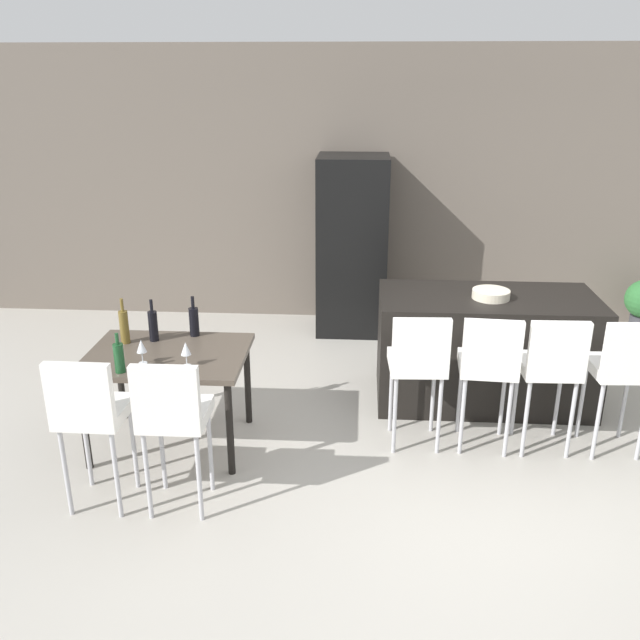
{
  "coord_description": "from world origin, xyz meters",
  "views": [
    {
      "loc": [
        -0.61,
        -4.4,
        2.63
      ],
      "look_at": [
        -0.91,
        0.33,
        0.85
      ],
      "focal_mm": 37.4,
      "sensor_mm": 36.0,
      "label": 1
    }
  ],
  "objects_px": {
    "dining_chair_near": "(90,409)",
    "wine_glass_left": "(141,347)",
    "wine_bottle_corner": "(194,321)",
    "bar_chair_middle": "(489,362)",
    "fruit_bowl": "(491,294)",
    "kitchen_island": "(484,349)",
    "wine_bottle_right": "(119,357)",
    "wine_bottle_middle": "(124,326)",
    "dining_chair_far": "(172,412)",
    "dining_table": "(167,363)",
    "wine_glass_near": "(186,349)",
    "bar_chair_right": "(551,363)",
    "refrigerator": "(352,246)",
    "bar_chair_left": "(418,360)",
    "wine_bottle_far": "(153,325)",
    "bar_chair_far": "(624,365)"
  },
  "relations": [
    {
      "from": "dining_table",
      "to": "wine_glass_left",
      "type": "bearing_deg",
      "value": -120.89
    },
    {
      "from": "dining_table",
      "to": "wine_bottle_right",
      "type": "xyz_separation_m",
      "value": [
        -0.22,
        -0.33,
        0.18
      ]
    },
    {
      "from": "bar_chair_left",
      "to": "bar_chair_middle",
      "type": "bearing_deg",
      "value": 0.01
    },
    {
      "from": "wine_bottle_right",
      "to": "dining_chair_near",
      "type": "bearing_deg",
      "value": -94.93
    },
    {
      "from": "dining_chair_far",
      "to": "wine_glass_left",
      "type": "bearing_deg",
      "value": 121.57
    },
    {
      "from": "bar_chair_right",
      "to": "wine_bottle_right",
      "type": "distance_m",
      "value": 2.98
    },
    {
      "from": "bar_chair_middle",
      "to": "dining_chair_far",
      "type": "distance_m",
      "value": 2.21
    },
    {
      "from": "wine_bottle_right",
      "to": "wine_bottle_far",
      "type": "bearing_deg",
      "value": 83.76
    },
    {
      "from": "bar_chair_right",
      "to": "dining_chair_far",
      "type": "relative_size",
      "value": 1.0
    },
    {
      "from": "dining_chair_near",
      "to": "dining_table",
      "type": "bearing_deg",
      "value": 71.92
    },
    {
      "from": "dining_table",
      "to": "wine_bottle_right",
      "type": "relative_size",
      "value": 4.09
    },
    {
      "from": "dining_chair_far",
      "to": "refrigerator",
      "type": "relative_size",
      "value": 0.57
    },
    {
      "from": "kitchen_island",
      "to": "bar_chair_middle",
      "type": "distance_m",
      "value": 0.85
    },
    {
      "from": "dining_chair_near",
      "to": "wine_bottle_right",
      "type": "relative_size",
      "value": 3.79
    },
    {
      "from": "bar_chair_far",
      "to": "refrigerator",
      "type": "bearing_deg",
      "value": 129.1
    },
    {
      "from": "dining_chair_near",
      "to": "wine_glass_left",
      "type": "bearing_deg",
      "value": 76.41
    },
    {
      "from": "bar_chair_right",
      "to": "wine_glass_near",
      "type": "height_order",
      "value": "bar_chair_right"
    },
    {
      "from": "bar_chair_right",
      "to": "wine_bottle_far",
      "type": "xyz_separation_m",
      "value": [
        -2.88,
        0.14,
        0.16
      ]
    },
    {
      "from": "wine_bottle_far",
      "to": "wine_bottle_middle",
      "type": "bearing_deg",
      "value": -163.58
    },
    {
      "from": "refrigerator",
      "to": "kitchen_island",
      "type": "bearing_deg",
      "value": -54.36
    },
    {
      "from": "bar_chair_right",
      "to": "wine_bottle_far",
      "type": "relative_size",
      "value": 3.27
    },
    {
      "from": "bar_chair_far",
      "to": "dining_chair_near",
      "type": "distance_m",
      "value": 3.59
    },
    {
      "from": "wine_bottle_middle",
      "to": "bar_chair_right",
      "type": "bearing_deg",
      "value": -1.48
    },
    {
      "from": "bar_chair_right",
      "to": "wine_bottle_corner",
      "type": "distance_m",
      "value": 2.62
    },
    {
      "from": "wine_bottle_middle",
      "to": "fruit_bowl",
      "type": "relative_size",
      "value": 1.16
    },
    {
      "from": "kitchen_island",
      "to": "dining_chair_far",
      "type": "bearing_deg",
      "value": -142.09
    },
    {
      "from": "bar_chair_middle",
      "to": "fruit_bowl",
      "type": "relative_size",
      "value": 3.52
    },
    {
      "from": "wine_bottle_far",
      "to": "wine_bottle_corner",
      "type": "xyz_separation_m",
      "value": [
        0.28,
        0.12,
        -0.0
      ]
    },
    {
      "from": "wine_bottle_corner",
      "to": "dining_chair_near",
      "type": "bearing_deg",
      "value": -108.45
    },
    {
      "from": "bar_chair_middle",
      "to": "bar_chair_far",
      "type": "distance_m",
      "value": 0.93
    },
    {
      "from": "kitchen_island",
      "to": "wine_bottle_right",
      "type": "xyz_separation_m",
      "value": [
        -2.63,
        -1.23,
        0.39
      ]
    },
    {
      "from": "kitchen_island",
      "to": "dining_chair_near",
      "type": "height_order",
      "value": "dining_chair_near"
    },
    {
      "from": "wine_bottle_corner",
      "to": "wine_glass_left",
      "type": "xyz_separation_m",
      "value": [
        -0.23,
        -0.53,
        0.01
      ]
    },
    {
      "from": "bar_chair_left",
      "to": "bar_chair_right",
      "type": "height_order",
      "value": "same"
    },
    {
      "from": "bar_chair_left",
      "to": "dining_chair_near",
      "type": "distance_m",
      "value": 2.23
    },
    {
      "from": "dining_chair_near",
      "to": "wine_bottle_corner",
      "type": "bearing_deg",
      "value": 71.55
    },
    {
      "from": "dining_chair_near",
      "to": "wine_glass_near",
      "type": "bearing_deg",
      "value": 51.54
    },
    {
      "from": "dining_chair_near",
      "to": "fruit_bowl",
      "type": "height_order",
      "value": "dining_chair_near"
    },
    {
      "from": "fruit_bowl",
      "to": "dining_table",
      "type": "bearing_deg",
      "value": -160.7
    },
    {
      "from": "bar_chair_left",
      "to": "refrigerator",
      "type": "bearing_deg",
      "value": 102.26
    },
    {
      "from": "wine_glass_near",
      "to": "dining_chair_near",
      "type": "bearing_deg",
      "value": -128.46
    },
    {
      "from": "dining_chair_near",
      "to": "wine_bottle_middle",
      "type": "distance_m",
      "value": 0.97
    },
    {
      "from": "dining_chair_far",
      "to": "kitchen_island",
      "type": "bearing_deg",
      "value": 37.91
    },
    {
      "from": "bar_chair_far",
      "to": "refrigerator",
      "type": "relative_size",
      "value": 0.57
    },
    {
      "from": "bar_chair_far",
      "to": "fruit_bowl",
      "type": "xyz_separation_m",
      "value": [
        -0.81,
        0.76,
        0.26
      ]
    },
    {
      "from": "dining_chair_near",
      "to": "wine_bottle_corner",
      "type": "height_order",
      "value": "wine_bottle_corner"
    },
    {
      "from": "wine_glass_near",
      "to": "wine_bottle_corner",
      "type": "bearing_deg",
      "value": 98.22
    },
    {
      "from": "kitchen_island",
      "to": "dining_table",
      "type": "relative_size",
      "value": 1.54
    },
    {
      "from": "wine_glass_left",
      "to": "refrigerator",
      "type": "relative_size",
      "value": 0.09
    },
    {
      "from": "bar_chair_far",
      "to": "wine_bottle_corner",
      "type": "relative_size",
      "value": 3.36
    }
  ]
}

